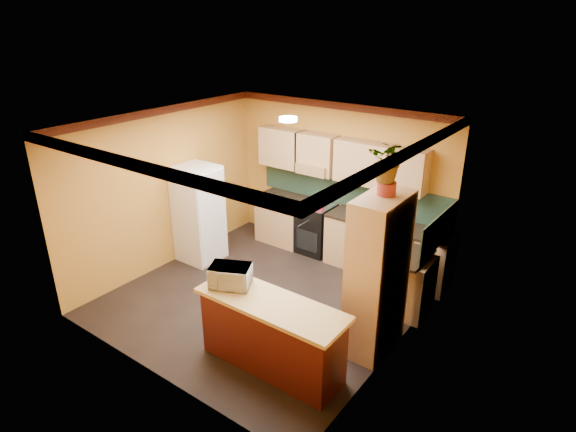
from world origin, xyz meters
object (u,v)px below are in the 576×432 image
object	(u,v)px
pantry	(378,276)
fridge	(199,214)
base_cabinets_back	(346,238)
breakfast_bar	(271,337)
stove	(316,228)
microwave	(230,276)

from	to	relation	value
pantry	fridge	bearing A→B (deg)	173.13
fridge	pantry	world-z (taller)	pantry
base_cabinets_back	breakfast_bar	world-z (taller)	same
base_cabinets_back	pantry	size ratio (longest dim) A/B	1.74
fridge	breakfast_bar	distance (m)	3.20
base_cabinets_back	fridge	world-z (taller)	fridge
breakfast_bar	stove	bearing A→B (deg)	113.37
base_cabinets_back	fridge	size ratio (longest dim) A/B	2.15
stove	microwave	distance (m)	3.09
base_cabinets_back	stove	distance (m)	0.63
fridge	pantry	xyz separation A→B (m)	(3.60, -0.43, 0.20)
pantry	breakfast_bar	size ratio (longest dim) A/B	1.17
pantry	breakfast_bar	world-z (taller)	pantry
base_cabinets_back	stove	size ratio (longest dim) A/B	4.01
microwave	stove	bearing A→B (deg)	76.17
stove	breakfast_bar	xyz separation A→B (m)	(1.28, -2.96, -0.02)
fridge	base_cabinets_back	bearing A→B (deg)	33.82
stove	breakfast_bar	size ratio (longest dim) A/B	0.51
breakfast_bar	pantry	bearing A→B (deg)	53.36
pantry	stove	bearing A→B (deg)	138.46
base_cabinets_back	fridge	distance (m)	2.59
stove	fridge	distance (m)	2.11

